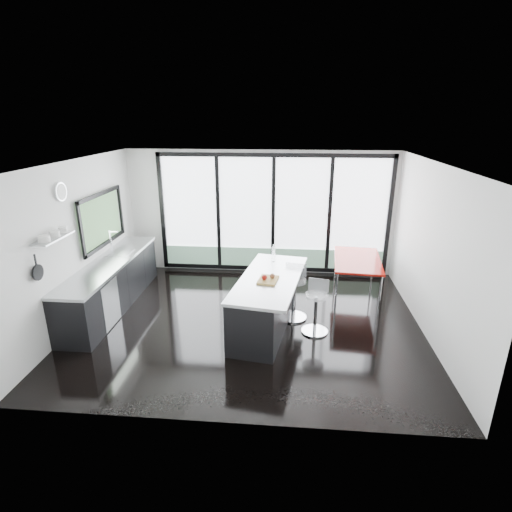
# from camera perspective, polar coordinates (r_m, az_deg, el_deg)

# --- Properties ---
(floor) EXTENTS (6.00, 5.00, 0.00)m
(floor) POSITION_cam_1_polar(r_m,az_deg,el_deg) (7.25, -1.01, -9.37)
(floor) COLOR black
(floor) RESTS_ON ground
(ceiling) EXTENTS (6.00, 5.00, 0.00)m
(ceiling) POSITION_cam_1_polar(r_m,az_deg,el_deg) (6.39, -1.16, 13.19)
(ceiling) COLOR white
(ceiling) RESTS_ON wall_back
(wall_back) EXTENTS (6.00, 0.09, 2.80)m
(wall_back) POSITION_cam_1_polar(r_m,az_deg,el_deg) (9.07, 2.29, 5.25)
(wall_back) COLOR silver
(wall_back) RESTS_ON ground
(wall_front) EXTENTS (6.00, 0.00, 2.80)m
(wall_front) POSITION_cam_1_polar(r_m,az_deg,el_deg) (4.41, -4.55, -9.05)
(wall_front) COLOR silver
(wall_front) RESTS_ON ground
(wall_left) EXTENTS (0.26, 5.00, 2.80)m
(wall_left) POSITION_cam_1_polar(r_m,az_deg,el_deg) (7.78, -23.25, 3.46)
(wall_left) COLOR silver
(wall_left) RESTS_ON ground
(wall_right) EXTENTS (0.00, 5.00, 2.80)m
(wall_right) POSITION_cam_1_polar(r_m,az_deg,el_deg) (7.05, 23.96, 0.41)
(wall_right) COLOR silver
(wall_right) RESTS_ON ground
(counter_cabinets) EXTENTS (0.69, 3.24, 1.36)m
(counter_cabinets) POSITION_cam_1_polar(r_m,az_deg,el_deg) (8.10, -19.93, -3.77)
(counter_cabinets) COLOR black
(counter_cabinets) RESTS_ON floor
(island) EXTENTS (1.31, 2.40, 1.21)m
(island) POSITION_cam_1_polar(r_m,az_deg,el_deg) (6.91, 1.36, -6.49)
(island) COLOR black
(island) RESTS_ON floor
(bar_stool_near) EXTENTS (0.55, 0.55, 0.71)m
(bar_stool_near) POSITION_cam_1_polar(r_m,az_deg,el_deg) (6.84, 8.49, -8.10)
(bar_stool_near) COLOR silver
(bar_stool_near) RESTS_ON floor
(bar_stool_far) EXTENTS (0.56, 0.56, 0.77)m
(bar_stool_far) POSITION_cam_1_polar(r_m,az_deg,el_deg) (7.24, 5.40, -6.08)
(bar_stool_far) COLOR silver
(bar_stool_far) RESTS_ON floor
(red_table) EXTENTS (1.02, 1.62, 0.83)m
(red_table) POSITION_cam_1_polar(r_m,az_deg,el_deg) (8.24, 14.06, -3.13)
(red_table) COLOR #A5150E
(red_table) RESTS_ON floor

